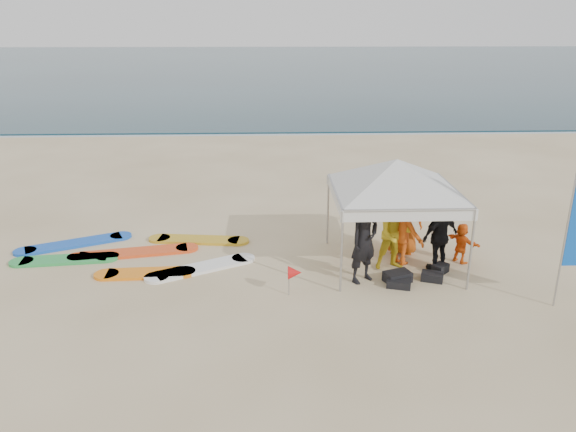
% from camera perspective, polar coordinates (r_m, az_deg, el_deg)
% --- Properties ---
extents(ground, '(120.00, 120.00, 0.00)m').
position_cam_1_polar(ground, '(10.67, 2.43, -10.78)').
color(ground, beige).
rests_on(ground, ground).
extents(ocean, '(160.00, 84.00, 0.08)m').
position_cam_1_polar(ocean, '(69.39, -1.47, 15.13)').
color(ocean, '#0C2633').
rests_on(ocean, ground).
extents(shoreline_foam, '(160.00, 1.20, 0.01)m').
position_cam_1_polar(shoreline_foam, '(27.91, -0.44, 8.43)').
color(shoreline_foam, silver).
rests_on(shoreline_foam, ground).
extents(person_black_a, '(0.83, 0.78, 1.91)m').
position_cam_1_polar(person_black_a, '(11.96, 7.74, -2.38)').
color(person_black_a, black).
rests_on(person_black_a, ground).
extents(person_yellow, '(0.90, 0.76, 1.67)m').
position_cam_1_polar(person_yellow, '(12.72, 10.79, -1.79)').
color(person_yellow, gold).
rests_on(person_yellow, ground).
extents(person_orange_a, '(1.18, 1.17, 1.63)m').
position_cam_1_polar(person_orange_a, '(13.02, 11.60, -1.41)').
color(person_orange_a, '#D75013').
rests_on(person_orange_a, ground).
extents(person_black_b, '(1.02, 0.77, 1.62)m').
position_cam_1_polar(person_black_b, '(12.88, 15.19, -1.97)').
color(person_black_b, black).
rests_on(person_black_b, ground).
extents(person_orange_b, '(1.04, 0.81, 1.88)m').
position_cam_1_polar(person_orange_b, '(13.56, 11.65, -0.00)').
color(person_orange_b, '#C35011').
rests_on(person_orange_b, ground).
extents(person_seated, '(0.71, 0.89, 0.95)m').
position_cam_1_polar(person_seated, '(13.54, 17.20, -2.63)').
color(person_seated, orange).
rests_on(person_seated, ground).
extents(canopy_tent, '(3.77, 3.77, 2.84)m').
position_cam_1_polar(canopy_tent, '(12.43, 11.04, 5.63)').
color(canopy_tent, '#A5A5A8').
rests_on(canopy_tent, ground).
extents(marker_pennant, '(0.28, 0.28, 0.64)m').
position_cam_1_polar(marker_pennant, '(11.42, 0.69, -5.79)').
color(marker_pennant, '#A5A5A8').
rests_on(marker_pennant, ground).
extents(gear_pile, '(1.60, 1.11, 0.22)m').
position_cam_1_polar(gear_pile, '(12.46, 12.48, -6.06)').
color(gear_pile, black).
rests_on(gear_pile, ground).
extents(surfboard_spread, '(5.54, 3.00, 0.07)m').
position_cam_1_polar(surfboard_spread, '(13.90, -15.24, -3.82)').
color(surfboard_spread, orange).
rests_on(surfboard_spread, ground).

